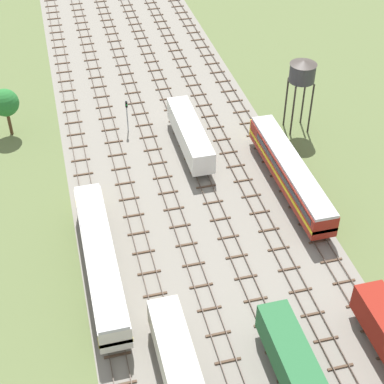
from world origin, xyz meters
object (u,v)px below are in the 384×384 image
(diesel_railcar_right_far, at_px, (290,172))
(diesel_railcar_far_left_midfar, at_px, (100,259))
(water_tower, at_px, (302,72))
(freight_boxcar_centre_farther, at_px, (190,134))
(signal_post_nearest, at_px, (127,112))
(freight_boxcar_left_mid, at_px, (181,373))
(freight_boxcar_centre_nearest, at_px, (301,379))

(diesel_railcar_right_far, bearing_deg, diesel_railcar_far_left_midfar, -159.60)
(diesel_railcar_far_left_midfar, distance_m, water_tower, 35.97)
(freight_boxcar_centre_farther, distance_m, signal_post_nearest, 9.40)
(freight_boxcar_left_mid, bearing_deg, diesel_railcar_right_far, 51.16)
(freight_boxcar_centre_nearest, distance_m, diesel_railcar_far_left_midfar, 22.15)
(freight_boxcar_left_mid, xyz_separation_m, diesel_railcar_far_left_midfar, (-4.63, 14.36, 0.15))
(diesel_railcar_far_left_midfar, xyz_separation_m, freight_boxcar_centre_farther, (13.88, 19.25, -0.15))
(freight_boxcar_centre_nearest, xyz_separation_m, water_tower, (15.03, 37.86, 5.97))
(diesel_railcar_far_left_midfar, relative_size, signal_post_nearest, 4.38)
(freight_boxcar_centre_nearest, bearing_deg, freight_boxcar_left_mid, 162.61)
(freight_boxcar_left_mid, distance_m, signal_post_nearest, 39.99)
(freight_boxcar_left_mid, bearing_deg, freight_boxcar_centre_farther, 74.62)
(diesel_railcar_right_far, bearing_deg, freight_boxcar_centre_farther, 130.95)
(freight_boxcar_left_mid, height_order, diesel_railcar_far_left_midfar, diesel_railcar_far_left_midfar)
(freight_boxcar_left_mid, relative_size, water_tower, 1.39)
(diesel_railcar_far_left_midfar, bearing_deg, water_tower, 35.47)
(freight_boxcar_centre_nearest, height_order, water_tower, water_tower)
(freight_boxcar_left_mid, bearing_deg, water_tower, 55.22)
(freight_boxcar_centre_farther, relative_size, signal_post_nearest, 2.99)
(water_tower, xyz_separation_m, signal_post_nearest, (-21.97, 4.96, -5.40))
(diesel_railcar_far_left_midfar, relative_size, freight_boxcar_centre_farther, 1.46)
(freight_boxcar_left_mid, height_order, signal_post_nearest, signal_post_nearest)
(freight_boxcar_left_mid, distance_m, freight_boxcar_centre_farther, 34.87)
(water_tower, distance_m, signal_post_nearest, 23.17)
(freight_boxcar_left_mid, height_order, diesel_railcar_right_far, diesel_railcar_right_far)
(freight_boxcar_centre_farther, bearing_deg, diesel_railcar_far_left_midfar, -125.79)
(freight_boxcar_centre_nearest, height_order, freight_boxcar_left_mid, same)
(diesel_railcar_far_left_midfar, xyz_separation_m, water_tower, (28.91, 20.60, 5.82))
(water_tower, relative_size, signal_post_nearest, 2.15)
(freight_boxcar_left_mid, distance_m, diesel_railcar_far_left_midfar, 15.09)
(freight_boxcar_centre_farther, distance_m, water_tower, 16.23)
(freight_boxcar_centre_farther, bearing_deg, signal_post_nearest, 137.76)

